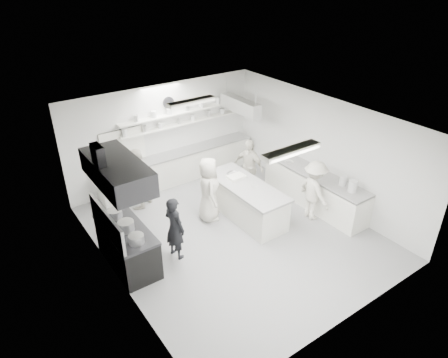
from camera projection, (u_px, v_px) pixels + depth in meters
floor at (233, 233)px, 10.22m from camera, size 6.00×7.00×0.02m
ceiling at (234, 120)px, 8.77m from camera, size 6.00×7.00×0.02m
wall_back at (164, 134)px, 12.01m from camera, size 6.00×0.04×3.00m
wall_front at (353, 260)px, 6.98m from camera, size 6.00×0.04×3.00m
wall_left at (111, 223)px, 7.98m from camera, size 0.04×7.00×3.00m
wall_right at (322, 150)px, 11.01m from camera, size 0.04×7.00×3.00m
stove at (128, 247)px, 8.97m from camera, size 0.80×1.80×0.90m
exhaust_hood at (117, 171)px, 8.06m from camera, size 0.85×2.00×0.50m
back_counter at (179, 166)px, 12.44m from camera, size 5.00×0.60×0.92m
shelf_lower at (186, 123)px, 12.15m from camera, size 4.20×0.26×0.04m
shelf_upper at (185, 112)px, 11.98m from camera, size 4.20×0.26×0.04m
pass_through_window at (123, 146)px, 11.36m from camera, size 1.30×0.04×1.00m
wall_clock at (168, 102)px, 11.62m from camera, size 0.32×0.05×0.32m
right_counter at (314, 189)px, 11.18m from camera, size 0.74×3.30×0.94m
pot_rack at (240, 105)px, 11.84m from camera, size 0.30×1.60×0.40m
light_fixture_front at (291, 151)px, 7.51m from camera, size 1.30×0.25×0.10m
light_fixture_rear at (191, 102)px, 10.10m from camera, size 1.30×0.25×0.10m
prep_island at (246, 201)px, 10.67m from camera, size 0.92×2.45×0.90m
stove_pot at (126, 227)px, 8.63m from camera, size 0.35×0.35×0.28m
cook_stove at (175, 228)px, 9.07m from camera, size 0.48×0.63×1.54m
cook_back at (137, 179)px, 10.89m from camera, size 1.06×1.00×1.72m
cook_island_left at (209, 189)px, 10.38m from camera, size 0.82×1.00×1.75m
cook_island_right at (249, 167)px, 11.59m from camera, size 0.68×1.05×1.67m
cook_right at (314, 191)px, 10.43m from camera, size 0.76×1.14×1.65m
bowl_island_a at (233, 174)px, 10.98m from camera, size 0.33×0.33×0.07m
bowl_island_b at (254, 186)px, 10.40m from camera, size 0.23×0.23×0.06m
bowl_right at (289, 162)px, 11.54m from camera, size 0.27×0.27×0.06m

